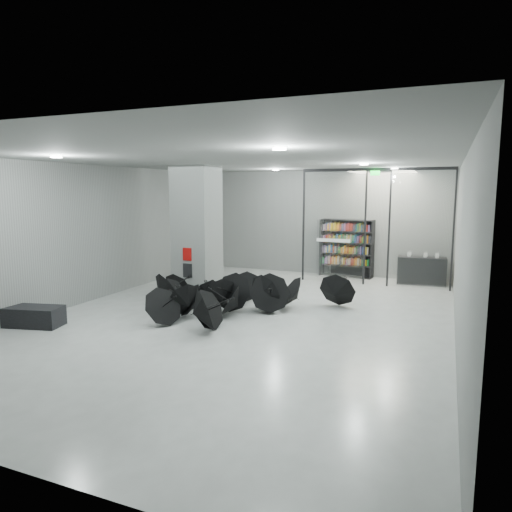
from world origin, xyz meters
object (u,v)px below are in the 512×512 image
at_px(shop_counter, 421,271).
at_px(umbrella_cluster, 225,302).
at_px(bench, 31,316).
at_px(bookshelf, 347,248).
at_px(column, 197,231).

bearing_deg(shop_counter, umbrella_cluster, -131.73).
relative_size(bench, bookshelf, 0.69).
relative_size(column, shop_counter, 2.48).
xyz_separation_m(shop_counter, umbrella_cluster, (-4.63, -6.07, -0.18)).
relative_size(bookshelf, shop_counter, 1.35).
height_order(column, umbrella_cluster, column).
distance_m(column, bookshelf, 6.11).
distance_m(column, umbrella_cluster, 3.05).
bearing_deg(column, shop_counter, 33.67).
distance_m(bookshelf, umbrella_cluster, 6.84).
bearing_deg(umbrella_cluster, shop_counter, 52.64).
bearing_deg(column, umbrella_cluster, -44.15).
relative_size(column, umbrella_cluster, 0.72).
xyz_separation_m(column, shop_counter, (6.45, 4.30, -1.52)).
xyz_separation_m(bench, umbrella_cluster, (3.82, 2.84, 0.07)).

